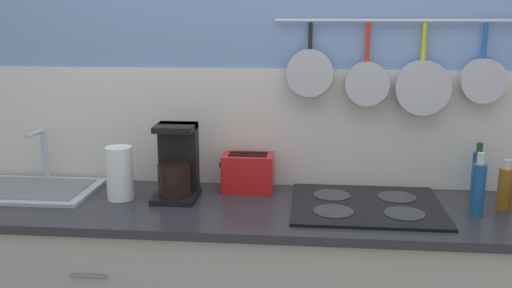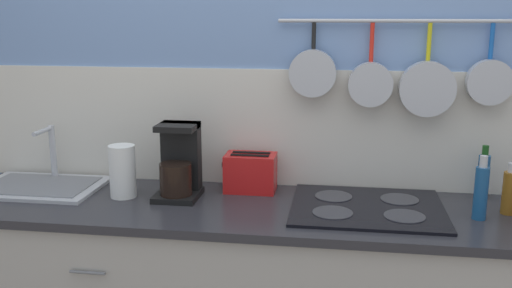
{
  "view_description": "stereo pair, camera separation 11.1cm",
  "coord_description": "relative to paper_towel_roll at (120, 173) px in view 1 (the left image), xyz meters",
  "views": [
    {
      "loc": [
        0.13,
        -2.16,
        1.66
      ],
      "look_at": [
        -0.08,
        0.0,
        1.16
      ],
      "focal_mm": 40.0,
      "sensor_mm": 36.0,
      "label": 1
    },
    {
      "loc": [
        0.24,
        -2.14,
        1.66
      ],
      "look_at": [
        -0.08,
        0.0,
        1.16
      ],
      "focal_mm": 40.0,
      "sensor_mm": 36.0,
      "label": 2
    }
  ],
  "objects": [
    {
      "name": "bottle_sesame_oil",
      "position": [
        1.55,
        0.02,
        -0.02
      ],
      "size": [
        0.06,
        0.06,
        0.2
      ],
      "color": "#8C5919",
      "rests_on": "countertop"
    },
    {
      "name": "countertop",
      "position": [
        0.65,
        -0.04,
        -0.13
      ],
      "size": [
        2.74,
        0.6,
        0.03
      ],
      "color": "#2D2D33",
      "rests_on": "cabinet_base"
    },
    {
      "name": "bottle_hot_sauce",
      "position": [
        1.48,
        0.18,
        -0.01
      ],
      "size": [
        0.05,
        0.05,
        0.23
      ],
      "color": "navy",
      "rests_on": "countertop"
    },
    {
      "name": "coffee_maker",
      "position": [
        0.23,
        0.04,
        0.02
      ],
      "size": [
        0.18,
        0.2,
        0.31
      ],
      "color": "black",
      "rests_on": "countertop"
    },
    {
      "name": "cooktop",
      "position": [
        1.01,
        -0.0,
        -0.1
      ],
      "size": [
        0.6,
        0.5,
        0.01
      ],
      "color": "black",
      "rests_on": "countertop"
    },
    {
      "name": "bottle_cooking_wine",
      "position": [
        1.42,
        -0.06,
        -0.0
      ],
      "size": [
        0.05,
        0.05,
        0.25
      ],
      "color": "navy",
      "rests_on": "countertop"
    },
    {
      "name": "paper_towel_roll",
      "position": [
        0.0,
        0.0,
        0.0
      ],
      "size": [
        0.11,
        0.11,
        0.22
      ],
      "color": "white",
      "rests_on": "countertop"
    },
    {
      "name": "wall_back",
      "position": [
        0.66,
        0.3,
        0.26
      ],
      "size": [
        7.2,
        0.15,
        2.6
      ],
      "color": "#7293C6",
      "rests_on": "ground_plane"
    },
    {
      "name": "toaster",
      "position": [
        0.52,
        0.16,
        -0.03
      ],
      "size": [
        0.23,
        0.14,
        0.17
      ],
      "color": "red",
      "rests_on": "countertop"
    },
    {
      "name": "sink_basin",
      "position": [
        -0.41,
        0.06,
        -0.09
      ],
      "size": [
        0.54,
        0.38,
        0.26
      ],
      "color": "#B7BABF",
      "rests_on": "countertop"
    }
  ]
}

